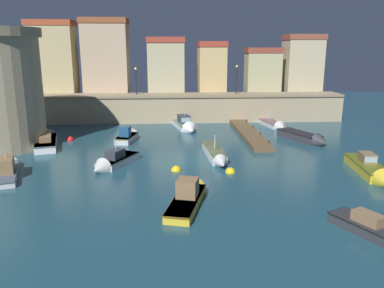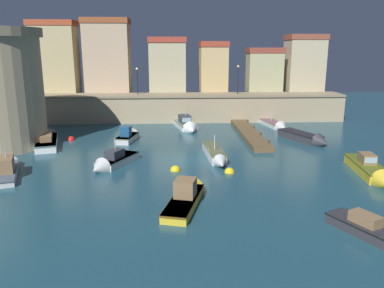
{
  "view_description": "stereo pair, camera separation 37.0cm",
  "coord_description": "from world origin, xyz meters",
  "px_view_note": "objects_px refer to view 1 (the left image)",
  "views": [
    {
      "loc": [
        -2.13,
        -31.27,
        9.27
      ],
      "look_at": [
        0.0,
        3.16,
        0.62
      ],
      "focal_mm": 36.58,
      "sensor_mm": 36.0,
      "label": 1
    },
    {
      "loc": [
        -1.76,
        -31.29,
        9.27
      ],
      "look_at": [
        0.0,
        3.16,
        0.62
      ],
      "focal_mm": 36.58,
      "sensor_mm": 36.0,
      "label": 2
    }
  ],
  "objects_px": {
    "moored_boat_1": "(129,136)",
    "moored_boat_5": "(112,162)",
    "moored_boat_0": "(190,193)",
    "mooring_buoy_0": "(230,172)",
    "moored_boat_9": "(306,138)",
    "quay_lamp_0": "(136,77)",
    "moored_boat_8": "(186,125)",
    "moored_boat_4": "(372,171)",
    "moored_boat_6": "(9,168)",
    "moored_boat_10": "(275,125)",
    "moored_boat_11": "(381,233)",
    "quay_lamp_1": "(237,75)",
    "mooring_buoy_2": "(70,140)",
    "mooring_buoy_1": "(176,171)",
    "moored_boat_3": "(47,140)",
    "moored_boat_7": "(216,155)"
  },
  "relations": [
    {
      "from": "moored_boat_10",
      "to": "moored_boat_11",
      "type": "relative_size",
      "value": 1.18
    },
    {
      "from": "moored_boat_6",
      "to": "moored_boat_10",
      "type": "distance_m",
      "value": 29.03
    },
    {
      "from": "moored_boat_8",
      "to": "moored_boat_9",
      "type": "bearing_deg",
      "value": 48.11
    },
    {
      "from": "moored_boat_7",
      "to": "mooring_buoy_1",
      "type": "height_order",
      "value": "moored_boat_7"
    },
    {
      "from": "moored_boat_6",
      "to": "moored_boat_8",
      "type": "height_order",
      "value": "moored_boat_8"
    },
    {
      "from": "moored_boat_5",
      "to": "mooring_buoy_2",
      "type": "height_order",
      "value": "moored_boat_5"
    },
    {
      "from": "quay_lamp_1",
      "to": "moored_boat_1",
      "type": "relative_size",
      "value": 0.76
    },
    {
      "from": "quay_lamp_1",
      "to": "mooring_buoy_2",
      "type": "xyz_separation_m",
      "value": [
        -18.63,
        -10.06,
        -5.76
      ]
    },
    {
      "from": "mooring_buoy_2",
      "to": "moored_boat_4",
      "type": "bearing_deg",
      "value": -27.33
    },
    {
      "from": "quay_lamp_1",
      "to": "moored_boat_4",
      "type": "xyz_separation_m",
      "value": [
        6.2,
        -22.89,
        -5.33
      ]
    },
    {
      "from": "moored_boat_3",
      "to": "moored_boat_4",
      "type": "bearing_deg",
      "value": -127.46
    },
    {
      "from": "quay_lamp_0",
      "to": "moored_boat_0",
      "type": "bearing_deg",
      "value": -78.94
    },
    {
      "from": "moored_boat_3",
      "to": "moored_boat_0",
      "type": "bearing_deg",
      "value": -153.32
    },
    {
      "from": "quay_lamp_1",
      "to": "mooring_buoy_1",
      "type": "xyz_separation_m",
      "value": [
        -8.12,
        -20.68,
        -5.76
      ]
    },
    {
      "from": "quay_lamp_1",
      "to": "mooring_buoy_2",
      "type": "distance_m",
      "value": 21.94
    },
    {
      "from": "moored_boat_3",
      "to": "moored_boat_8",
      "type": "bearing_deg",
      "value": -80.29
    },
    {
      "from": "moored_boat_1",
      "to": "moored_boat_5",
      "type": "relative_size",
      "value": 0.86
    },
    {
      "from": "moored_boat_8",
      "to": "mooring_buoy_0",
      "type": "bearing_deg",
      "value": -2.4
    },
    {
      "from": "mooring_buoy_1",
      "to": "mooring_buoy_2",
      "type": "xyz_separation_m",
      "value": [
        -10.51,
        10.62,
        0.0
      ]
    },
    {
      "from": "mooring_buoy_2",
      "to": "moored_boat_7",
      "type": "bearing_deg",
      "value": -28.96
    },
    {
      "from": "moored_boat_5",
      "to": "mooring_buoy_0",
      "type": "height_order",
      "value": "moored_boat_5"
    },
    {
      "from": "moored_boat_5",
      "to": "mooring_buoy_1",
      "type": "xyz_separation_m",
      "value": [
        5.05,
        -1.27,
        -0.38
      ]
    },
    {
      "from": "moored_boat_6",
      "to": "moored_boat_11",
      "type": "bearing_deg",
      "value": -135.0
    },
    {
      "from": "moored_boat_5",
      "to": "moored_boat_4",
      "type": "bearing_deg",
      "value": 106.3
    },
    {
      "from": "moored_boat_4",
      "to": "mooring_buoy_1",
      "type": "xyz_separation_m",
      "value": [
        -14.32,
        2.21,
        -0.44
      ]
    },
    {
      "from": "moored_boat_0",
      "to": "moored_boat_1",
      "type": "height_order",
      "value": "moored_boat_0"
    },
    {
      "from": "mooring_buoy_1",
      "to": "moored_boat_3",
      "type": "bearing_deg",
      "value": 143.42
    },
    {
      "from": "quay_lamp_0",
      "to": "moored_boat_5",
      "type": "bearing_deg",
      "value": -91.71
    },
    {
      "from": "quay_lamp_0",
      "to": "moored_boat_7",
      "type": "height_order",
      "value": "quay_lamp_0"
    },
    {
      "from": "quay_lamp_0",
      "to": "moored_boat_4",
      "type": "bearing_deg",
      "value": -50.61
    },
    {
      "from": "moored_boat_5",
      "to": "moored_boat_10",
      "type": "bearing_deg",
      "value": 156.92
    },
    {
      "from": "moored_boat_3",
      "to": "moored_boat_9",
      "type": "height_order",
      "value": "moored_boat_3"
    },
    {
      "from": "moored_boat_9",
      "to": "moored_boat_10",
      "type": "height_order",
      "value": "moored_boat_10"
    },
    {
      "from": "moored_boat_9",
      "to": "mooring_buoy_2",
      "type": "relative_size",
      "value": 8.27
    },
    {
      "from": "quay_lamp_0",
      "to": "mooring_buoy_2",
      "type": "xyz_separation_m",
      "value": [
        -6.03,
        -10.06,
        -5.62
      ]
    },
    {
      "from": "moored_boat_10",
      "to": "mooring_buoy_0",
      "type": "height_order",
      "value": "moored_boat_10"
    },
    {
      "from": "moored_boat_3",
      "to": "quay_lamp_0",
      "type": "bearing_deg",
      "value": -49.05
    },
    {
      "from": "moored_boat_9",
      "to": "moored_boat_11",
      "type": "xyz_separation_m",
      "value": [
        -3.32,
        -20.19,
        -0.05
      ]
    },
    {
      "from": "moored_boat_9",
      "to": "quay_lamp_0",
      "type": "bearing_deg",
      "value": -148.19
    },
    {
      "from": "moored_boat_1",
      "to": "moored_boat_10",
      "type": "relative_size",
      "value": 0.78
    },
    {
      "from": "moored_boat_3",
      "to": "moored_boat_7",
      "type": "xyz_separation_m",
      "value": [
        15.83,
        -6.3,
        -0.01
      ]
    },
    {
      "from": "moored_boat_1",
      "to": "moored_boat_10",
      "type": "distance_m",
      "value": 17.39
    },
    {
      "from": "moored_boat_10",
      "to": "quay_lamp_1",
      "type": "bearing_deg",
      "value": -152.54
    },
    {
      "from": "moored_boat_0",
      "to": "moored_boat_10",
      "type": "bearing_deg",
      "value": -12.58
    },
    {
      "from": "moored_boat_0",
      "to": "moored_boat_1",
      "type": "distance_m",
      "value": 17.16
    },
    {
      "from": "moored_boat_0",
      "to": "moored_boat_6",
      "type": "bearing_deg",
      "value": 80.3
    },
    {
      "from": "quay_lamp_0",
      "to": "moored_boat_8",
      "type": "height_order",
      "value": "quay_lamp_0"
    },
    {
      "from": "moored_boat_1",
      "to": "mooring_buoy_1",
      "type": "distance_m",
      "value": 11.38
    },
    {
      "from": "quay_lamp_1",
      "to": "moored_boat_0",
      "type": "bearing_deg",
      "value": -105.54
    },
    {
      "from": "moored_boat_0",
      "to": "mooring_buoy_1",
      "type": "height_order",
      "value": "moored_boat_0"
    }
  ]
}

